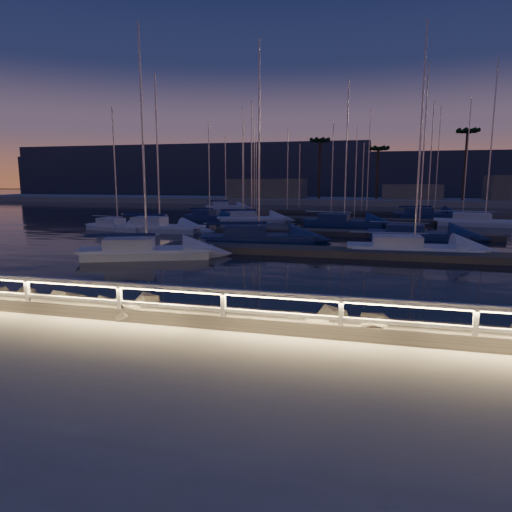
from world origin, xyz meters
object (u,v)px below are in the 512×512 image
(sailboat_e, at_px, (116,226))
(sailboat_f, at_px, (256,237))
(sailboat_h, at_px, (416,233))
(sailboat_l, at_px, (482,221))
(sailboat_m, at_px, (225,206))
(guard_rail, at_px, (297,305))
(sailboat_b, at_px, (143,250))
(sailboat_c, at_px, (410,248))
(sailboat_i, at_px, (209,216))
(sailboat_j, at_px, (250,218))
(sailboat_a, at_px, (158,227))
(sailboat_g, at_px, (342,221))
(sailboat_k, at_px, (425,214))

(sailboat_e, xyz_separation_m, sailboat_f, (13.87, -4.74, 0.05))
(sailboat_h, height_order, sailboat_l, sailboat_l)
(sailboat_m, bearing_deg, guard_rail, -91.67)
(sailboat_l, bearing_deg, sailboat_m, 156.07)
(sailboat_b, bearing_deg, sailboat_e, 104.81)
(sailboat_c, height_order, sailboat_i, sailboat_c)
(sailboat_j, bearing_deg, sailboat_b, -109.81)
(sailboat_m, bearing_deg, sailboat_a, -104.13)
(guard_rail, height_order, sailboat_g, sailboat_g)
(sailboat_c, distance_m, sailboat_e, 25.12)
(guard_rail, xyz_separation_m, sailboat_b, (-10.90, 12.45, -0.94))
(sailboat_a, xyz_separation_m, sailboat_m, (-4.07, 30.40, -0.05))
(sailboat_g, bearing_deg, sailboat_k, 62.52)
(sailboat_m, bearing_deg, sailboat_l, -51.28)
(sailboat_h, bearing_deg, sailboat_j, 155.28)
(sailboat_c, distance_m, sailboat_i, 27.66)
(sailboat_f, bearing_deg, sailboat_a, 136.37)
(sailboat_f, distance_m, sailboat_i, 19.32)
(sailboat_f, bearing_deg, sailboat_e, 142.37)
(sailboat_e, distance_m, sailboat_i, 12.66)
(sailboat_c, relative_size, sailboat_k, 1.00)
(sailboat_f, bearing_deg, guard_rail, -91.47)
(guard_rail, relative_size, sailboat_f, 3.22)
(sailboat_b, distance_m, sailboat_i, 24.76)
(sailboat_c, bearing_deg, sailboat_i, 133.17)
(sailboat_e, bearing_deg, sailboat_k, 50.37)
(sailboat_g, height_order, sailboat_i, sailboat_g)
(sailboat_a, xyz_separation_m, sailboat_f, (9.80, -4.54, -0.01))
(guard_rail, distance_m, sailboat_e, 31.88)
(sailboat_j, relative_size, sailboat_l, 0.79)
(sailboat_l, height_order, sailboat_m, sailboat_l)
(sailboat_e, bearing_deg, sailboat_f, -6.05)
(sailboat_g, bearing_deg, sailboat_e, -146.12)
(sailboat_h, xyz_separation_m, sailboat_i, (-20.83, 11.22, 0.01))
(sailboat_k, relative_size, sailboat_l, 0.86)
(sailboat_b, relative_size, sailboat_k, 0.97)
(guard_rail, relative_size, sailboat_h, 3.44)
(sailboat_c, relative_size, sailboat_l, 0.86)
(sailboat_e, height_order, sailboat_j, sailboat_j)
(sailboat_a, distance_m, sailboat_k, 31.99)
(guard_rail, relative_size, sailboat_m, 4.11)
(guard_rail, bearing_deg, sailboat_k, 80.58)
(sailboat_c, distance_m, sailboat_g, 17.12)
(sailboat_i, height_order, sailboat_l, sailboat_l)
(sailboat_a, height_order, sailboat_m, sailboat_a)
(sailboat_a, distance_m, sailboat_j, 11.76)
(sailboat_k, bearing_deg, sailboat_j, -168.14)
(sailboat_e, height_order, sailboat_f, sailboat_f)
(sailboat_c, xyz_separation_m, sailboat_f, (-10.16, 2.54, 0.03))
(sailboat_i, distance_m, sailboat_k, 25.37)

